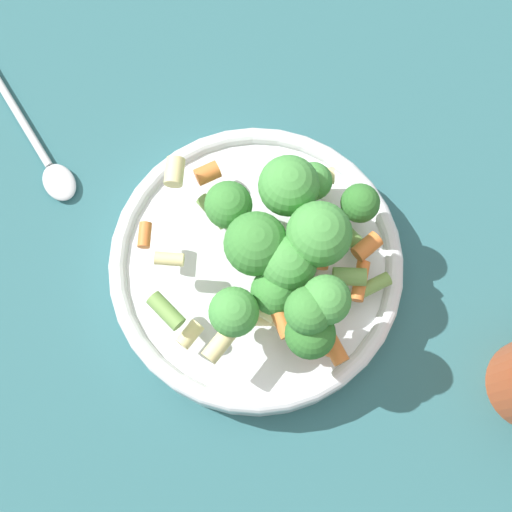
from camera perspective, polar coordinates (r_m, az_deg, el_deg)
The scene contains 4 objects.
ground_plane at distance 0.59m, azimuth 0.00°, elevation -1.47°, with size 3.00×3.00×0.00m, color #2D6066.
bowl at distance 0.56m, azimuth 0.00°, elevation -0.92°, with size 0.23×0.23×0.04m.
pasta_salad at distance 0.50m, azimuth 2.36°, elevation 0.24°, with size 0.18×0.17×0.08m.
spoon at distance 0.64m, azimuth -16.91°, elevation 8.12°, with size 0.07×0.17×0.01m.
Camera 1 is at (0.03, 0.14, 0.57)m, focal length 50.00 mm.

